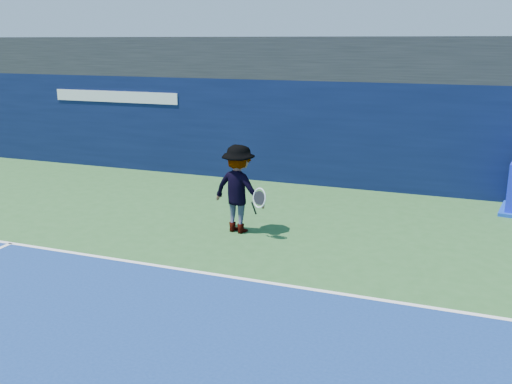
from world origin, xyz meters
The scene contains 6 objects.
ground centered at (0.00, 0.00, 0.00)m, with size 80.00×80.00×0.00m, color #2B5A28.
baseline centered at (0.00, 3.00, 0.01)m, with size 24.00×0.10×0.01m, color white.
stadium_band centered at (0.00, 11.50, 3.60)m, with size 36.00×3.00×1.20m, color black.
back_wall_assembly centered at (0.00, 10.50, 1.50)m, with size 36.00×1.03×3.00m.
tennis_player centered at (-0.85, 5.42, 0.97)m, with size 1.46×0.97×1.94m.
tennis_ball centered at (-1.00, 5.41, 1.00)m, with size 0.06×0.06×0.06m.
Camera 1 is at (3.72, -5.68, 4.10)m, focal length 40.00 mm.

